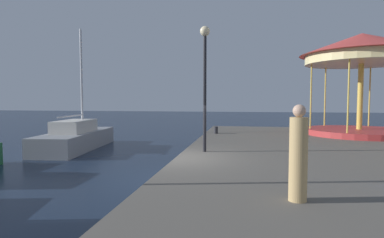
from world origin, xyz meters
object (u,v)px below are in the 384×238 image
(carousel, at_px, (361,59))
(person_mid_promenade, at_px, (298,156))
(lamp_post_mid_promenade, at_px, (205,67))
(bollard_north, at_px, (216,130))
(sailboat_grey, at_px, (76,138))

(carousel, height_order, person_mid_promenade, carousel)
(lamp_post_mid_promenade, xyz_separation_m, bollard_north, (-0.16, 6.18, -2.89))
(bollard_north, bearing_deg, sailboat_grey, -166.27)
(person_mid_promenade, bearing_deg, lamp_post_mid_promenade, 114.99)
(lamp_post_mid_promenade, height_order, bollard_north, lamp_post_mid_promenade)
(bollard_north, bearing_deg, carousel, 5.19)
(lamp_post_mid_promenade, xyz_separation_m, person_mid_promenade, (2.45, -5.25, -2.23))
(lamp_post_mid_promenade, bearing_deg, person_mid_promenade, -65.01)
(sailboat_grey, relative_size, carousel, 1.05)
(carousel, distance_m, bollard_north, 8.70)
(sailboat_grey, height_order, person_mid_promenade, sailboat_grey)
(person_mid_promenade, bearing_deg, bollard_north, 102.84)
(lamp_post_mid_promenade, bearing_deg, carousel, 42.18)
(sailboat_grey, xyz_separation_m, person_mid_promenade, (10.11, -9.59, 1.02))
(sailboat_grey, xyz_separation_m, carousel, (15.26, 2.54, 4.25))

